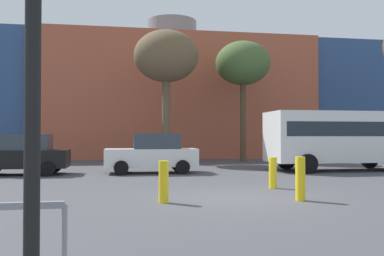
# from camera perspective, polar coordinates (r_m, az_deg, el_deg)

# --- Properties ---
(ground_plane) EXTENTS (200.00, 200.00, 0.00)m
(ground_plane) POSITION_cam_1_polar(r_m,az_deg,el_deg) (10.88, 6.13, -9.61)
(ground_plane) COLOR #47474C
(building_backdrop) EXTENTS (36.85, 10.41, 11.00)m
(building_backdrop) POSITION_cam_1_polar(r_m,az_deg,el_deg) (33.47, -2.81, 3.93)
(building_backdrop) COLOR #B2563D
(building_backdrop) RESTS_ON ground_plane
(parked_car_1) EXTENTS (3.86, 1.90, 1.67)m
(parked_car_1) POSITION_cam_1_polar(r_m,az_deg,el_deg) (18.36, -22.65, -3.46)
(parked_car_1) COLOR black
(parked_car_1) RESTS_ON ground_plane
(parked_car_2) EXTENTS (3.95, 1.94, 1.71)m
(parked_car_2) POSITION_cam_1_polar(r_m,az_deg,el_deg) (17.92, -5.54, -3.54)
(parked_car_2) COLOR white
(parked_car_2) RESTS_ON ground_plane
(white_bus) EXTENTS (6.80, 2.62, 2.72)m
(white_bus) POSITION_cam_1_polar(r_m,az_deg,el_deg) (20.25, 20.03, -1.02)
(white_bus) COLOR white
(white_bus) RESTS_ON ground_plane
(bare_tree_1) EXTENTS (3.80, 3.80, 7.82)m
(bare_tree_1) POSITION_cam_1_polar(r_m,az_deg,el_deg) (24.37, -3.61, 9.73)
(bare_tree_1) COLOR brown
(bare_tree_1) RESTS_ON ground_plane
(bare_tree_2) EXTENTS (3.47, 3.47, 7.62)m
(bare_tree_2) POSITION_cam_1_polar(r_m,az_deg,el_deg) (26.41, 7.10, 8.80)
(bare_tree_2) COLOR brown
(bare_tree_2) RESTS_ON ground_plane
(bollard_yellow_0) EXTENTS (0.24, 0.24, 1.01)m
(bollard_yellow_0) POSITION_cam_1_polar(r_m,az_deg,el_deg) (9.94, -3.97, -7.48)
(bollard_yellow_0) COLOR yellow
(bollard_yellow_0) RESTS_ON ground_plane
(bollard_yellow_1) EXTENTS (0.24, 0.24, 1.09)m
(bollard_yellow_1) POSITION_cam_1_polar(r_m,az_deg,el_deg) (10.58, 14.87, -6.84)
(bollard_yellow_1) COLOR yellow
(bollard_yellow_1) RESTS_ON ground_plane
(bollard_yellow_2) EXTENTS (0.24, 0.24, 0.95)m
(bollard_yellow_2) POSITION_cam_1_polar(r_m,az_deg,el_deg) (12.87, 11.20, -6.14)
(bollard_yellow_2) COLOR yellow
(bollard_yellow_2) RESTS_ON ground_plane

